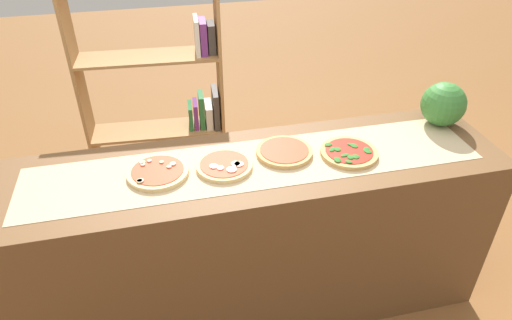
# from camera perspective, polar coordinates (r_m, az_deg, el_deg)

# --- Properties ---
(ground_plane) EXTENTS (12.00, 12.00, 0.00)m
(ground_plane) POSITION_cam_1_polar(r_m,az_deg,el_deg) (2.77, 0.00, -16.58)
(ground_plane) COLOR brown
(counter) EXTENTS (2.36, 0.61, 0.94)m
(counter) POSITION_cam_1_polar(r_m,az_deg,el_deg) (2.43, 0.00, -9.58)
(counter) COLOR brown
(counter) RESTS_ON ground_plane
(parchment_paper) EXTENTS (2.10, 0.40, 0.00)m
(parchment_paper) POSITION_cam_1_polar(r_m,az_deg,el_deg) (2.13, 0.00, -0.42)
(parchment_paper) COLOR tan
(parchment_paper) RESTS_ON counter
(pizza_mushroom_0) EXTENTS (0.28, 0.28, 0.03)m
(pizza_mushroom_0) POSITION_cam_1_polar(r_m,az_deg,el_deg) (2.10, -12.07, -1.45)
(pizza_mushroom_0) COLOR #E5C17F
(pizza_mushroom_0) RESTS_ON parchment_paper
(pizza_mozzarella_1) EXTENTS (0.26, 0.26, 0.03)m
(pizza_mozzarella_1) POSITION_cam_1_polar(r_m,az_deg,el_deg) (2.10, -3.95, -0.66)
(pizza_mozzarella_1) COLOR #E5C17F
(pizza_mozzarella_1) RESTS_ON parchment_paper
(pizza_plain_2) EXTENTS (0.27, 0.27, 0.02)m
(pizza_plain_2) POSITION_cam_1_polar(r_m,az_deg,el_deg) (2.19, 3.52, 1.02)
(pizza_plain_2) COLOR tan
(pizza_plain_2) RESTS_ON parchment_paper
(pizza_spinach_3) EXTENTS (0.27, 0.27, 0.03)m
(pizza_spinach_3) POSITION_cam_1_polar(r_m,az_deg,el_deg) (2.22, 11.44, 0.90)
(pizza_spinach_3) COLOR tan
(pizza_spinach_3) RESTS_ON parchment_paper
(watermelon) EXTENTS (0.23, 0.23, 0.23)m
(watermelon) POSITION_cam_1_polar(r_m,az_deg,el_deg) (2.58, 22.19, 6.42)
(watermelon) COLOR #387A33
(watermelon) RESTS_ON counter
(bookshelf) EXTENTS (0.92, 0.32, 1.60)m
(bookshelf) POSITION_cam_1_polar(r_m,az_deg,el_deg) (3.16, -10.43, 6.66)
(bookshelf) COLOR #A87A47
(bookshelf) RESTS_ON ground_plane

